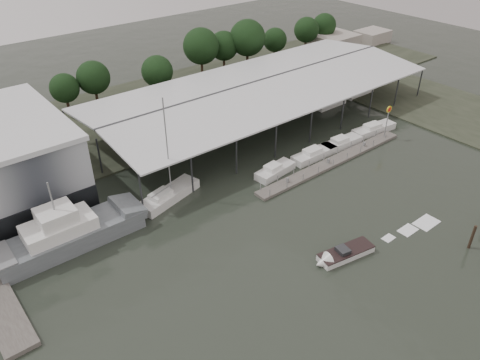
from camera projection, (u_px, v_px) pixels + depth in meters
ground at (311, 241)px, 52.61m from camera, size 200.00×200.00×0.00m
land_strip_far at (132, 117)px, 80.04m from camera, size 140.00×30.00×0.30m
land_strip_east at (446, 109)px, 83.00m from camera, size 20.00×60.00×0.30m
covered_boat_shed at (261, 84)px, 76.66m from camera, size 58.24×24.00×6.96m
floating_dock at (333, 162)px, 67.01m from camera, size 28.00×2.00×1.40m
shell_fuel_sign at (388, 116)px, 71.38m from camera, size 1.10×0.18×5.55m
distant_commercial_buildings at (347, 41)px, 112.21m from camera, size 22.00×8.00×4.00m
grey_trawler at (71, 232)px, 51.35m from camera, size 16.48×4.88×8.84m
white_sailboat at (168, 195)px, 59.03m from camera, size 9.18×4.73×13.87m
speedboat_underway at (342, 255)px, 50.02m from camera, size 17.99×5.18×2.00m
moored_cruiser_0 at (275, 170)px, 64.24m from camera, size 6.49×2.93×1.70m
moored_cruiser_1 at (314, 154)px, 68.10m from camera, size 7.63×2.30×1.70m
moored_cruiser_2 at (341, 143)px, 71.01m from camera, size 7.10×2.60×1.70m
moored_cruiser_3 at (373, 129)px, 75.02m from camera, size 8.13×3.03×1.70m
horizon_tree_line at (223, 47)px, 93.63m from camera, size 67.61×9.81×11.01m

